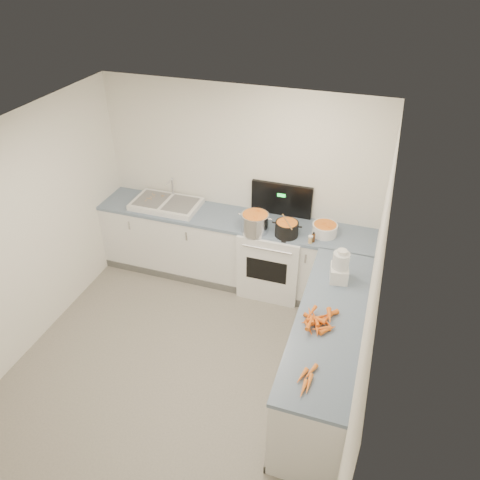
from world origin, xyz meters
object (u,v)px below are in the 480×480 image
(mixing_bowl, at_px, (325,229))
(extract_bottle, at_px, (313,238))
(black_pot, at_px, (287,230))
(steel_pot, at_px, (255,223))
(food_processor, at_px, (340,267))
(sink, at_px, (166,204))
(spice_jar, at_px, (310,240))
(stove, at_px, (273,257))

(mixing_bowl, xyz_separation_m, extract_bottle, (-0.10, -0.19, -0.02))
(black_pot, distance_m, mixing_bowl, 0.45)
(steel_pot, bearing_deg, food_processor, -30.10)
(steel_pot, bearing_deg, extract_bottle, -1.32)
(mixing_bowl, distance_m, extract_bottle, 0.21)
(sink, bearing_deg, food_processor, -19.38)
(mixing_bowl, distance_m, spice_jar, 0.26)
(stove, distance_m, spice_jar, 0.73)
(stove, xyz_separation_m, black_pot, (0.18, -0.16, 0.54))
(stove, bearing_deg, sink, 179.38)
(food_processor, bearing_deg, stove, 137.60)
(steel_pot, distance_m, black_pot, 0.38)
(mixing_bowl, height_order, spice_jar, mixing_bowl)
(black_pot, bearing_deg, spice_jar, -13.52)
(spice_jar, height_order, food_processor, food_processor)
(sink, distance_m, mixing_bowl, 2.05)
(extract_bottle, relative_size, food_processor, 0.28)
(stove, height_order, mixing_bowl, stove)
(sink, bearing_deg, extract_bottle, -6.15)
(sink, distance_m, extract_bottle, 1.96)
(steel_pot, xyz_separation_m, spice_jar, (0.67, -0.05, -0.06))
(stove, distance_m, food_processor, 1.35)
(sink, relative_size, food_processor, 2.36)
(mixing_bowl, relative_size, extract_bottle, 2.90)
(spice_jar, bearing_deg, extract_bottle, 55.60)
(stove, xyz_separation_m, mixing_bowl, (0.60, -0.01, 0.53))
(steel_pot, distance_m, spice_jar, 0.68)
(spice_jar, bearing_deg, food_processor, -54.66)
(sink, relative_size, mixing_bowl, 2.93)
(stove, xyz_separation_m, extract_bottle, (0.50, -0.19, 0.52))
(extract_bottle, bearing_deg, stove, 158.81)
(stove, relative_size, food_processor, 3.73)
(steel_pot, distance_m, mixing_bowl, 0.82)
(food_processor, bearing_deg, sink, 160.62)
(extract_bottle, xyz_separation_m, food_processor, (0.38, -0.61, 0.11))
(stove, xyz_separation_m, steel_pot, (-0.20, -0.18, 0.57))
(stove, bearing_deg, mixing_bowl, -0.49)
(stove, distance_m, mixing_bowl, 0.80)
(sink, height_order, food_processor, food_processor)
(black_pot, bearing_deg, stove, 138.07)
(steel_pot, xyz_separation_m, extract_bottle, (0.70, -0.02, -0.05))
(food_processor, bearing_deg, steel_pot, 149.90)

